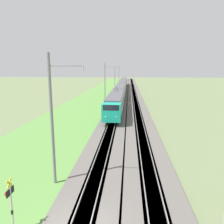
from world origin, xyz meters
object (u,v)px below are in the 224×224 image
(catenary_mast_far, at_px, (115,78))
(catenary_mast_distant, at_px, (119,75))
(passenger_train, at_px, (121,87))
(crossing_signal_near, at_px, (11,201))
(catenary_mast_near, at_px, (53,120))
(catenary_mast_mid, at_px, (105,84))

(catenary_mast_far, relative_size, catenary_mast_distant, 0.98)
(passenger_train, xyz_separation_m, catenary_mast_far, (11.56, 2.97, 2.65))
(crossing_signal_near, distance_m, catenary_mast_distant, 110.50)
(crossing_signal_near, bearing_deg, catenary_mast_far, -90.48)
(catenary_mast_near, bearing_deg, catenary_mast_mid, 0.00)
(passenger_train, relative_size, catenary_mast_distant, 8.71)
(catenary_mast_far, bearing_deg, passenger_train, -165.60)
(crossing_signal_near, xyz_separation_m, catenary_mast_far, (75.34, -0.63, 3.05))
(passenger_train, relative_size, catenary_mast_far, 8.90)
(passenger_train, relative_size, catenary_mast_mid, 8.72)
(catenary_mast_distant, bearing_deg, catenary_mast_mid, -180.00)
(crossing_signal_near, relative_size, catenary_mast_far, 0.33)
(passenger_train, height_order, catenary_mast_distant, catenary_mast_distant)
(crossing_signal_near, height_order, catenary_mast_near, catenary_mast_near)
(catenary_mast_mid, height_order, catenary_mast_far, catenary_mast_mid)
(catenary_mast_far, distance_m, catenary_mast_distant, 35.12)
(passenger_train, distance_m, catenary_mast_near, 58.82)
(crossing_signal_near, xyz_separation_m, catenary_mast_near, (5.10, -0.63, 3.13))
(crossing_signal_near, xyz_separation_m, catenary_mast_distant, (110.45, -0.63, 3.16))
(passenger_train, relative_size, catenary_mast_near, 8.76)
(passenger_train, distance_m, crossing_signal_near, 63.88)
(catenary_mast_far, bearing_deg, crossing_signal_near, 179.52)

